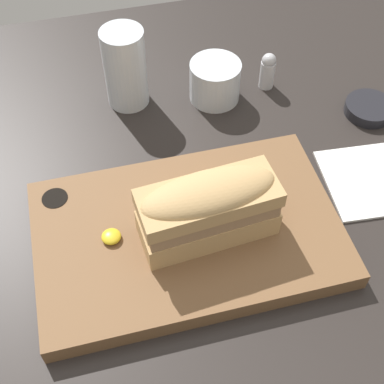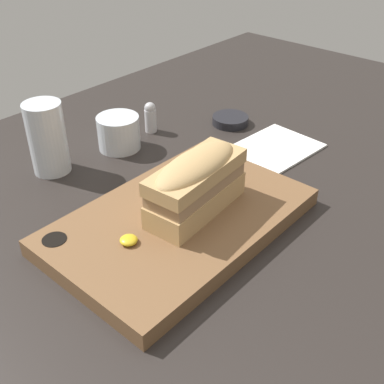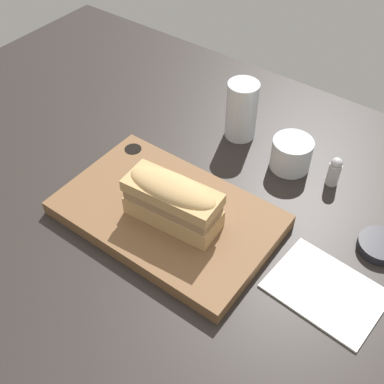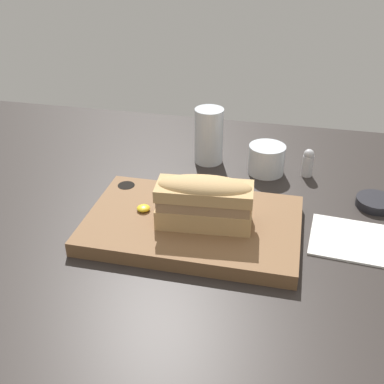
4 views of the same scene
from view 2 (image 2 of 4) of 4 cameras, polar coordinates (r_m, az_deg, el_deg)
The scene contains 9 objects.
dining_table at distance 76.90cm, azimuth 5.29°, elevation -3.08°, with size 169.28×118.31×2.00cm.
serving_board at distance 72.09cm, azimuth -1.53°, elevation -3.44°, with size 38.69×24.57×2.78cm.
sandwich at distance 69.26cm, azimuth 0.48°, elevation 1.23°, with size 17.24×8.05×9.25cm.
mustard_dollop at distance 66.19cm, azimuth -7.51°, elevation -5.67°, with size 2.47×2.47×0.99cm.
water_glass at distance 87.84cm, azimuth -16.68°, elevation 5.64°, with size 6.61×6.61×12.89cm.
wine_glass at distance 93.98cm, azimuth -8.67°, elevation 6.79°, with size 8.11×8.11×6.50cm.
napkin at distance 94.64cm, azimuth 9.60°, elevation 5.05°, with size 18.49×14.31×0.40cm.
salt_shaker at distance 99.54cm, azimuth -4.95°, elevation 8.87°, with size 2.42×2.42×6.35cm.
condiment_dish at distance 103.69cm, azimuth 4.57°, elevation 8.50°, with size 7.66×7.66×1.73cm.
Camera 2 is at (-50.61, -35.25, 46.94)cm, focal length 45.00 mm.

